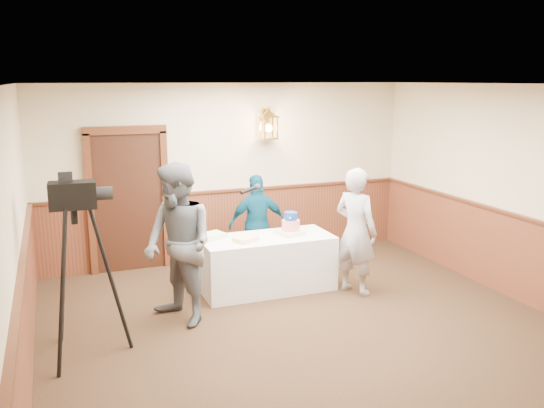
{
  "coord_description": "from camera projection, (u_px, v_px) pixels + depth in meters",
  "views": [
    {
      "loc": [
        -2.62,
        -5.18,
        2.85
      ],
      "look_at": [
        0.03,
        1.7,
        1.25
      ],
      "focal_mm": 38.0,
      "sensor_mm": 36.0,
      "label": 1
    }
  ],
  "objects": [
    {
      "name": "room_shell",
      "position": [
        305.0,
        203.0,
        6.33
      ],
      "size": [
        6.02,
        7.02,
        2.81
      ],
      "color": "beige",
      "rests_on": "ground"
    },
    {
      "name": "baker",
      "position": [
        356.0,
        231.0,
        7.7
      ],
      "size": [
        0.65,
        0.75,
        1.72
      ],
      "primitive_type": "imported",
      "rotation": [
        0.0,
        0.0,
        2.03
      ],
      "color": "#A09FA4",
      "rests_on": "ground"
    },
    {
      "name": "sheet_cake_yellow",
      "position": [
        246.0,
        239.0,
        7.62
      ],
      "size": [
        0.36,
        0.32,
        0.06
      ],
      "primitive_type": "cube",
      "rotation": [
        0.0,
        0.0,
        0.43
      ],
      "color": "#DAC782",
      "rests_on": "display_table"
    },
    {
      "name": "display_table",
      "position": [
        267.0,
        263.0,
        7.92
      ],
      "size": [
        1.8,
        0.8,
        0.75
      ],
      "primitive_type": "cube",
      "color": "silver",
      "rests_on": "ground"
    },
    {
      "name": "tiered_cake",
      "position": [
        291.0,
        226.0,
        7.94
      ],
      "size": [
        0.38,
        0.38,
        0.32
      ],
      "rotation": [
        0.0,
        0.0,
        0.25
      ],
      "color": "beige",
      "rests_on": "display_table"
    },
    {
      "name": "assistant_p",
      "position": [
        258.0,
        224.0,
        8.56
      ],
      "size": [
        0.9,
        0.44,
        1.49
      ],
      "primitive_type": "imported",
      "rotation": [
        0.0,
        0.0,
        3.05
      ],
      "color": "#093E56",
      "rests_on": "ground"
    },
    {
      "name": "sheet_cake_green",
      "position": [
        212.0,
        236.0,
        7.74
      ],
      "size": [
        0.39,
        0.35,
        0.08
      ],
      "primitive_type": "cube",
      "rotation": [
        0.0,
        0.0,
        0.33
      ],
      "color": "#C5ECA7",
      "rests_on": "display_table"
    },
    {
      "name": "ground",
      "position": [
        326.0,
        347.0,
        6.25
      ],
      "size": [
        7.0,
        7.0,
        0.0
      ],
      "primitive_type": "plane",
      "color": "black",
      "rests_on": "ground"
    },
    {
      "name": "tv_camera_rig",
      "position": [
        79.0,
        280.0,
        5.92
      ],
      "size": [
        0.73,
        0.68,
        1.86
      ],
      "rotation": [
        0.0,
        0.0,
        -0.05
      ],
      "color": "black",
      "rests_on": "ground"
    },
    {
      "name": "interviewer",
      "position": [
        179.0,
        245.0,
        6.71
      ],
      "size": [
        1.65,
        1.15,
        1.92
      ],
      "rotation": [
        0.0,
        0.0,
        -1.17
      ],
      "color": "#575C62",
      "rests_on": "ground"
    }
  ]
}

